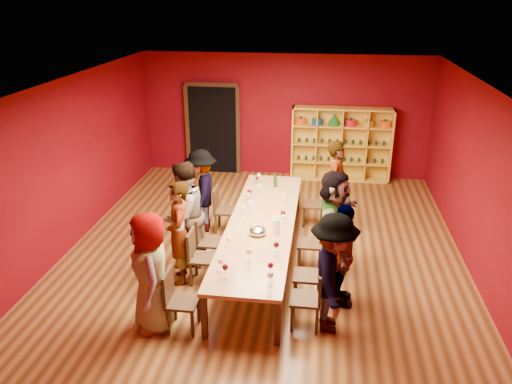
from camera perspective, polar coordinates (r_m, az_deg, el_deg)
room_shell at (r=8.14m, az=0.66°, el=1.35°), size 7.10×9.10×3.04m
tasting_table at (r=8.46m, az=0.64°, el=-3.73°), size 1.10×4.50×0.75m
doorway at (r=12.72m, az=-4.91°, el=7.19°), size 1.40×0.17×2.30m
shelving_unit at (r=12.35m, az=9.70°, el=5.82°), size 2.40×0.40×1.80m
chair_person_left_0 at (r=7.03m, az=-9.05°, el=-11.81°), size 0.42×0.42×0.89m
person_left_0 at (r=6.93m, az=-11.94°, el=-8.98°), size 0.75×0.96×1.72m
chair_person_left_1 at (r=8.02m, az=-6.60°, el=-7.06°), size 0.42×0.42×0.89m
person_left_1 at (r=7.93m, az=-8.81°, el=-4.64°), size 0.61×0.72×1.70m
chair_person_left_2 at (r=8.49m, az=-5.71°, el=-5.29°), size 0.42×0.42×0.89m
person_left_2 at (r=8.39m, az=-8.26°, el=-2.57°), size 0.79×1.01×1.83m
chair_person_left_3 at (r=9.63m, az=-3.95°, el=-1.77°), size 0.42×0.42×0.89m
person_left_3 at (r=9.58m, az=-6.23°, el=0.12°), size 0.55×1.10×1.63m
chair_person_right_0 at (r=7.03m, az=6.36°, el=-11.66°), size 0.42×0.42×0.89m
person_right_0 at (r=6.84m, az=8.76°, el=-9.22°), size 0.48×1.12×1.72m
chair_person_right_1 at (r=7.54m, az=6.52°, el=-9.10°), size 0.42×0.42×0.89m
person_right_1 at (r=7.40m, az=9.81°, el=-7.21°), size 0.47×0.96×1.61m
chair_person_right_2 at (r=8.44m, az=6.75°, el=-5.51°), size 0.42×0.42×0.89m
person_right_2 at (r=8.27m, az=8.84°, el=-3.29°), size 0.81×1.68×1.75m
chair_person_right_4 at (r=9.93m, az=7.02°, el=-1.11°), size 0.42×0.42×0.89m
person_right_4 at (r=9.79m, az=9.18°, el=0.85°), size 0.55×0.70×1.76m
wine_glass_0 at (r=7.90m, az=-0.32°, el=-4.01°), size 0.09×0.09×0.22m
wine_glass_1 at (r=8.29m, az=3.14°, el=-2.91°), size 0.07×0.07×0.18m
wine_glass_2 at (r=9.99m, az=0.14°, el=1.58°), size 0.07×0.07×0.18m
wine_glass_3 at (r=7.19m, az=-0.82°, el=-6.87°), size 0.09×0.09×0.21m
wine_glass_4 at (r=9.03m, az=3.29°, el=-0.76°), size 0.07×0.07×0.18m
wine_glass_5 at (r=9.17m, az=-0.88°, el=-0.35°), size 0.07×0.07×0.18m
wine_glass_6 at (r=8.38m, az=3.10°, el=-2.47°), size 0.08×0.08×0.21m
wine_glass_7 at (r=9.16m, az=3.11°, el=-0.41°), size 0.07×0.07×0.18m
wine_glass_8 at (r=6.98m, az=-4.04°, el=-7.95°), size 0.08×0.08×0.20m
wine_glass_9 at (r=6.64m, az=1.64°, el=-9.47°), size 0.09×0.09×0.22m
wine_glass_10 at (r=7.59m, az=-3.13°, el=-5.45°), size 0.07×0.07×0.18m
wine_glass_11 at (r=7.37m, az=2.32°, el=-6.10°), size 0.09×0.09×0.21m
wine_glass_12 at (r=8.56m, az=-1.46°, el=-1.86°), size 0.09×0.09×0.22m
wine_glass_13 at (r=6.83m, az=-3.54°, el=-8.63°), size 0.08×0.08×0.21m
wine_glass_14 at (r=9.55m, az=0.37°, el=0.59°), size 0.07×0.07×0.18m
wine_glass_15 at (r=9.23m, az=-0.75°, el=-0.03°), size 0.09×0.09×0.22m
wine_glass_16 at (r=10.05m, az=0.33°, el=1.83°), size 0.08×0.08×0.21m
wine_glass_17 at (r=6.87m, az=1.67°, el=-8.44°), size 0.08×0.08×0.20m
spittoon_bowl at (r=7.97m, az=0.18°, el=-4.50°), size 0.28×0.28×0.15m
carafe_a at (r=8.70m, az=-0.63°, el=-1.82°), size 0.09×0.09×0.23m
carafe_b at (r=8.01m, az=2.32°, el=-3.90°), size 0.14×0.14×0.28m
wine_bottle at (r=9.88m, az=2.22°, el=1.22°), size 0.10×0.10×0.30m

